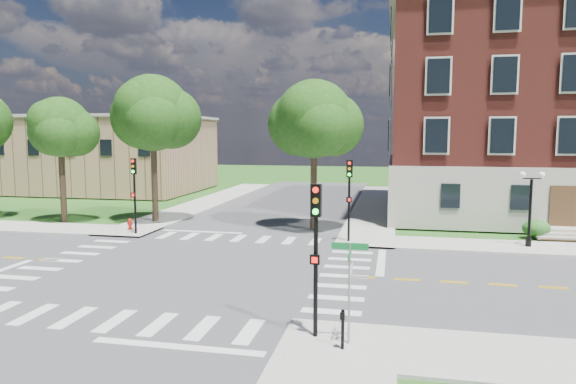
% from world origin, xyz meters
% --- Properties ---
extents(ground, '(160.00, 160.00, 0.00)m').
position_xyz_m(ground, '(0.00, 0.00, 0.00)').
color(ground, '#215518').
rests_on(ground, ground).
extents(road_ew, '(90.00, 12.00, 0.01)m').
position_xyz_m(road_ew, '(0.00, 0.00, 0.01)').
color(road_ew, '#3D3D3F').
rests_on(road_ew, ground).
extents(road_ns, '(12.00, 90.00, 0.01)m').
position_xyz_m(road_ns, '(0.00, 0.00, 0.01)').
color(road_ns, '#3D3D3F').
rests_on(road_ns, ground).
extents(sidewalk_ne, '(34.00, 34.00, 0.12)m').
position_xyz_m(sidewalk_ne, '(15.38, 15.38, 0.06)').
color(sidewalk_ne, '#9E9B93').
rests_on(sidewalk_ne, ground).
extents(sidewalk_nw, '(34.00, 34.00, 0.12)m').
position_xyz_m(sidewalk_nw, '(-15.38, 15.38, 0.06)').
color(sidewalk_nw, '#9E9B93').
rests_on(sidewalk_nw, ground).
extents(crosswalk_east, '(2.20, 10.20, 0.02)m').
position_xyz_m(crosswalk_east, '(7.20, 0.00, 0.00)').
color(crosswalk_east, silver).
rests_on(crosswalk_east, ground).
extents(stop_bar_east, '(0.40, 5.50, 0.00)m').
position_xyz_m(stop_bar_east, '(8.80, 3.00, 0.00)').
color(stop_bar_east, silver).
rests_on(stop_bar_east, ground).
extents(secondary_building, '(20.40, 15.40, 8.30)m').
position_xyz_m(secondary_building, '(-22.00, 30.00, 4.28)').
color(secondary_building, '#A07A58').
rests_on(secondary_building, ground).
extents(tree_b, '(4.28, 4.28, 8.95)m').
position_xyz_m(tree_b, '(-14.07, 10.07, 6.88)').
color(tree_b, '#2E2017').
rests_on(tree_b, ground).
extents(tree_c, '(5.43, 5.43, 10.52)m').
position_xyz_m(tree_c, '(-7.58, 11.42, 7.89)').
color(tree_c, '#2E2017').
rests_on(tree_c, ground).
extents(tree_d, '(5.17, 5.17, 9.88)m').
position_xyz_m(tree_d, '(4.12, 10.91, 7.38)').
color(tree_d, '#2E2017').
rests_on(tree_d, ground).
extents(traffic_signal_se, '(0.33, 0.37, 4.80)m').
position_xyz_m(traffic_signal_se, '(7.01, -7.40, 3.19)').
color(traffic_signal_se, black).
rests_on(traffic_signal_se, ground).
extents(traffic_signal_ne, '(0.38, 0.46, 4.80)m').
position_xyz_m(traffic_signal_ne, '(6.79, 7.26, 3.19)').
color(traffic_signal_ne, black).
rests_on(traffic_signal_ne, ground).
extents(traffic_signal_nw, '(0.36, 0.42, 4.80)m').
position_xyz_m(traffic_signal_nw, '(-6.72, 6.86, 3.19)').
color(traffic_signal_nw, black).
rests_on(traffic_signal_nw, ground).
extents(twin_lamp_west, '(1.36, 0.36, 4.23)m').
position_xyz_m(twin_lamp_west, '(16.87, 7.88, 2.52)').
color(twin_lamp_west, black).
rests_on(twin_lamp_west, ground).
extents(street_sign_pole, '(1.10, 1.10, 3.10)m').
position_xyz_m(street_sign_pole, '(8.09, -7.74, 2.31)').
color(street_sign_pole, gray).
rests_on(street_sign_pole, ground).
extents(push_button_post, '(0.14, 0.21, 1.20)m').
position_xyz_m(push_button_post, '(7.94, -8.21, 0.80)').
color(push_button_post, black).
rests_on(push_button_post, ground).
extents(fire_hydrant, '(0.35, 0.35, 0.75)m').
position_xyz_m(fire_hydrant, '(-7.77, 8.06, 0.46)').
color(fire_hydrant, red).
rests_on(fire_hydrant, ground).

